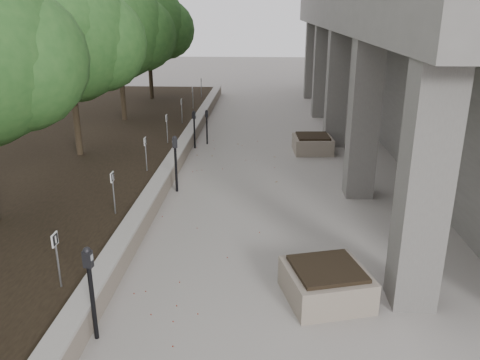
% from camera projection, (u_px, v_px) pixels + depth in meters
% --- Properties ---
extents(ground, '(90.00, 90.00, 0.00)m').
position_uv_depth(ground, '(202.00, 331.00, 7.44)').
color(ground, gray).
rests_on(ground, ground).
extents(retaining_wall, '(0.39, 26.00, 0.50)m').
position_uv_depth(retaining_wall, '(181.00, 151.00, 15.92)').
color(retaining_wall, gray).
rests_on(retaining_wall, ground).
extents(planting_bed, '(7.00, 26.00, 0.40)m').
position_uv_depth(planting_bed, '(71.00, 151.00, 16.12)').
color(planting_bed, black).
rests_on(planting_bed, ground).
extents(crabapple_tree_3, '(4.60, 4.00, 5.44)m').
position_uv_depth(crabapple_tree_3, '(70.00, 65.00, 14.17)').
color(crabapple_tree_3, '#23501E').
rests_on(crabapple_tree_3, planting_bed).
extents(crabapple_tree_4, '(4.60, 4.00, 5.44)m').
position_uv_depth(crabapple_tree_4, '(119.00, 51.00, 18.88)').
color(crabapple_tree_4, '#23501E').
rests_on(crabapple_tree_4, planting_bed).
extents(crabapple_tree_5, '(4.60, 4.00, 5.44)m').
position_uv_depth(crabapple_tree_5, '(149.00, 43.00, 23.59)').
color(crabapple_tree_5, '#23501E').
rests_on(crabapple_tree_5, planting_bed).
extents(parking_sign_2, '(0.04, 0.22, 0.96)m').
position_uv_depth(parking_sign_2, '(58.00, 260.00, 7.74)').
color(parking_sign_2, black).
rests_on(parking_sign_2, planting_bed).
extents(parking_sign_3, '(0.04, 0.22, 0.96)m').
position_uv_depth(parking_sign_3, '(114.00, 193.00, 10.56)').
color(parking_sign_3, black).
rests_on(parking_sign_3, planting_bed).
extents(parking_sign_4, '(0.04, 0.22, 0.96)m').
position_uv_depth(parking_sign_4, '(146.00, 154.00, 13.39)').
color(parking_sign_4, black).
rests_on(parking_sign_4, planting_bed).
extents(parking_sign_5, '(0.04, 0.22, 0.96)m').
position_uv_depth(parking_sign_5, '(167.00, 129.00, 16.21)').
color(parking_sign_5, black).
rests_on(parking_sign_5, planting_bed).
extents(parking_sign_6, '(0.04, 0.22, 0.96)m').
position_uv_depth(parking_sign_6, '(182.00, 111.00, 19.04)').
color(parking_sign_6, black).
rests_on(parking_sign_6, planting_bed).
extents(parking_sign_7, '(0.04, 0.22, 0.96)m').
position_uv_depth(parking_sign_7, '(193.00, 98.00, 21.86)').
color(parking_sign_7, black).
rests_on(parking_sign_7, planting_bed).
extents(parking_sign_8, '(0.04, 0.22, 0.96)m').
position_uv_depth(parking_sign_8, '(201.00, 88.00, 24.69)').
color(parking_sign_8, black).
rests_on(parking_sign_8, planting_bed).
extents(parking_meter_2, '(0.17, 0.13, 1.52)m').
position_uv_depth(parking_meter_2, '(92.00, 294.00, 7.04)').
color(parking_meter_2, black).
rests_on(parking_meter_2, ground).
extents(parking_meter_3, '(0.17, 0.13, 1.55)m').
position_uv_depth(parking_meter_3, '(176.00, 164.00, 12.89)').
color(parking_meter_3, black).
rests_on(parking_meter_3, ground).
extents(parking_meter_4, '(0.15, 0.12, 1.34)m').
position_uv_depth(parking_meter_4, '(194.00, 130.00, 17.00)').
color(parking_meter_4, black).
rests_on(parking_meter_4, ground).
extents(parking_meter_5, '(0.13, 0.10, 1.26)m').
position_uv_depth(parking_meter_5, '(207.00, 127.00, 17.53)').
color(parking_meter_5, black).
rests_on(parking_meter_5, ground).
extents(planter_front, '(1.60, 1.60, 0.61)m').
position_uv_depth(planter_front, '(326.00, 283.00, 8.18)').
color(planter_front, gray).
rests_on(planter_front, ground).
extents(planter_back, '(1.35, 1.35, 0.60)m').
position_uv_depth(planter_back, '(313.00, 144.00, 16.66)').
color(planter_back, gray).
rests_on(planter_back, ground).
extents(berry_scatter, '(3.30, 14.10, 0.02)m').
position_uv_depth(berry_scatter, '(223.00, 206.00, 12.15)').
color(berry_scatter, maroon).
rests_on(berry_scatter, ground).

